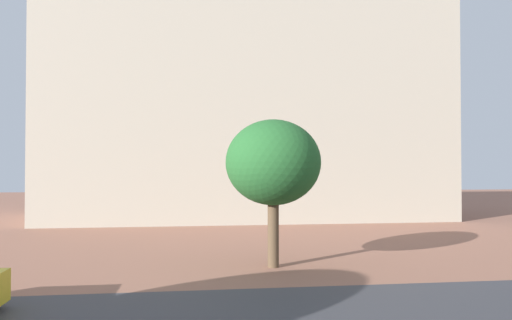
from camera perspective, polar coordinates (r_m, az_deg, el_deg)
ground_plane at (r=12.32m, az=2.55°, el=-16.82°), size 120.00×120.00×0.00m
landmark_building at (r=33.90m, az=-0.28°, el=10.98°), size 26.37×10.46×33.22m
tree_curb_far at (r=16.16m, az=2.09°, el=-0.37°), size 3.26×3.26×5.04m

